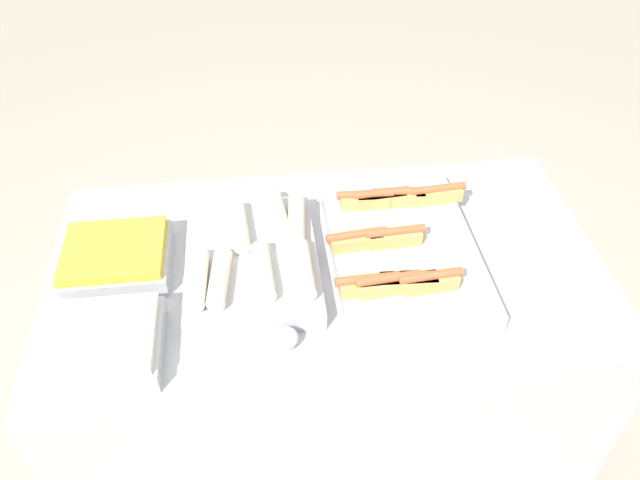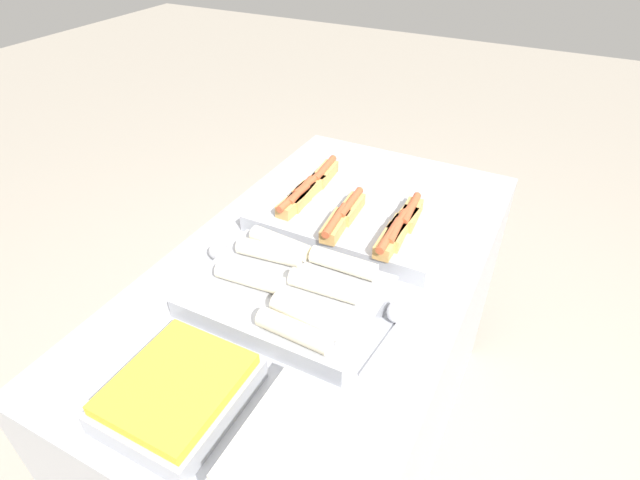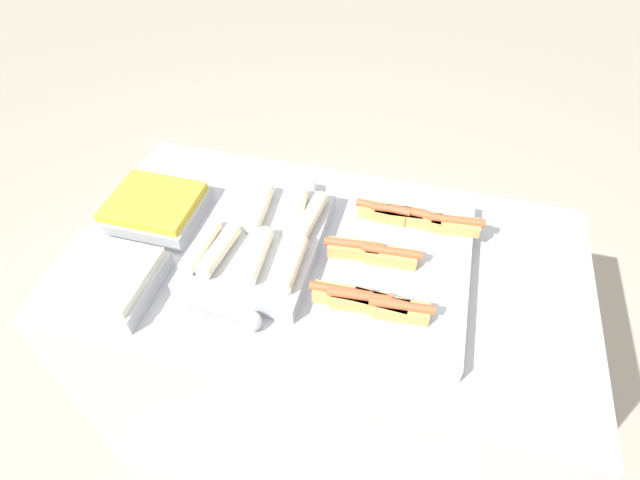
# 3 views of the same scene
# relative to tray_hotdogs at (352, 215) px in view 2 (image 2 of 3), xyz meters

# --- Properties ---
(ground_plane) EXTENTS (12.00, 12.00, 0.00)m
(ground_plane) POSITION_rel_tray_hotdogs_xyz_m (-0.19, 0.00, -0.93)
(ground_plane) COLOR #ADA393
(counter) EXTENTS (1.42, 0.79, 0.89)m
(counter) POSITION_rel_tray_hotdogs_xyz_m (-0.19, 0.00, -0.48)
(counter) COLOR #A8AAB2
(counter) RESTS_ON ground_plane
(tray_hotdogs) EXTENTS (0.41, 0.56, 0.10)m
(tray_hotdogs) POSITION_rel_tray_hotdogs_xyz_m (0.00, 0.00, 0.00)
(tray_hotdogs) COLOR #A8AAB2
(tray_hotdogs) RESTS_ON counter
(tray_wraps) EXTENTS (0.33, 0.44, 0.09)m
(tray_wraps) POSITION_rel_tray_hotdogs_xyz_m (-0.38, -0.00, 0.00)
(tray_wraps) COLOR #A8AAB2
(tray_wraps) RESTS_ON counter
(tray_side_front) EXTENTS (0.27, 0.23, 0.07)m
(tray_side_front) POSITION_rel_tray_hotdogs_xyz_m (-0.72, -0.23, 0.00)
(tray_side_front) COLOR #A8AAB2
(tray_side_front) RESTS_ON counter
(tray_side_back) EXTENTS (0.27, 0.23, 0.07)m
(tray_side_back) POSITION_rel_tray_hotdogs_xyz_m (-0.72, 0.04, 0.00)
(tray_side_back) COLOR #A8AAB2
(tray_side_back) RESTS_ON counter
(serving_spoon_near) EXTENTS (0.22, 0.05, 0.05)m
(serving_spoon_near) POSITION_rel_tray_hotdogs_xyz_m (-0.32, -0.26, -0.01)
(serving_spoon_near) COLOR silver
(serving_spoon_near) RESTS_ON counter
(serving_spoon_far) EXTENTS (0.22, 0.05, 0.05)m
(serving_spoon_far) POSITION_rel_tray_hotdogs_xyz_m (-0.32, 0.26, -0.01)
(serving_spoon_far) COLOR silver
(serving_spoon_far) RESTS_ON counter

